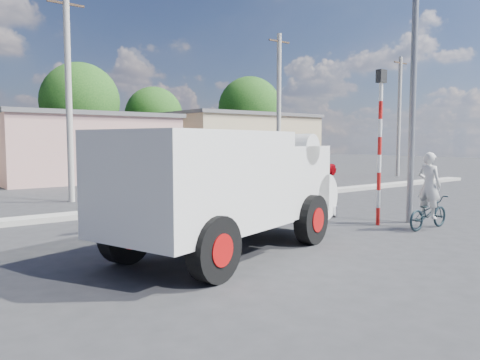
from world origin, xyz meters
TOP-DOWN VIEW (x-y plane):
  - ground_plane at (0.00, 0.00)m, footprint 120.00×120.00m
  - median at (0.00, 8.00)m, footprint 40.00×0.80m
  - truck at (-1.95, 1.55)m, footprint 6.64×4.00m
  - bicycle at (3.77, 0.30)m, footprint 1.72×0.61m
  - cyclist at (3.77, 0.30)m, footprint 0.43×0.65m
  - car_cream at (12.44, 17.70)m, footprint 4.17×1.50m
  - car_red at (15.60, 15.62)m, footprint 4.53×2.72m
  - traffic_pole at (3.20, 1.50)m, footprint 0.28×0.18m
  - streetlight at (4.14, 1.20)m, footprint 2.34×0.22m
  - building_row at (1.10, 22.00)m, footprint 37.80×7.30m
  - tree_row at (3.76, 28.45)m, footprint 43.62×7.43m
  - utility_poles at (3.25, 12.00)m, footprint 35.40×0.24m

SIDE VIEW (x-z plane):
  - ground_plane at x=0.00m, z-range 0.00..0.00m
  - median at x=0.00m, z-range 0.00..0.16m
  - bicycle at x=3.77m, z-range 0.00..0.90m
  - car_cream at x=12.44m, z-range 0.00..1.37m
  - car_red at x=15.60m, z-range 0.00..1.44m
  - cyclist at x=3.77m, z-range 0.00..1.79m
  - truck at x=-1.95m, z-range 0.14..2.72m
  - building_row at x=1.10m, z-range -0.09..4.35m
  - traffic_pole at x=3.20m, z-range 0.41..4.77m
  - utility_poles at x=3.25m, z-range 0.07..8.07m
  - streetlight at x=4.14m, z-range 0.46..9.46m
  - tree_row at x=3.76m, z-range 0.78..9.21m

